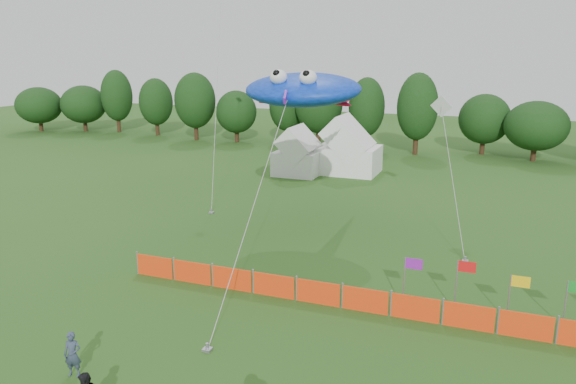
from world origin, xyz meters
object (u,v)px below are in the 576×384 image
(stingray_kite, at_px, (306,89))
(spectator_a, at_px, (73,354))
(tent_right, at_px, (348,151))
(tent_left, at_px, (299,155))
(barrier_fence, at_px, (341,296))

(stingray_kite, bearing_deg, spectator_a, -94.80)
(spectator_a, bearing_deg, tent_right, 72.58)
(tent_left, height_order, spectator_a, tent_left)
(barrier_fence, height_order, stingray_kite, stingray_kite)
(tent_left, relative_size, tent_right, 0.71)
(tent_left, distance_m, barrier_fence, 25.42)
(tent_left, distance_m, stingray_kite, 15.40)
(tent_right, xyz_separation_m, spectator_a, (-0.03, -33.24, -1.12))
(barrier_fence, bearing_deg, spectator_a, -130.23)
(spectator_a, bearing_deg, tent_left, 79.36)
(spectator_a, distance_m, stingray_kite, 19.60)
(spectator_a, bearing_deg, stingray_kite, 67.82)
(stingray_kite, bearing_deg, tent_left, 111.79)
(tent_right, height_order, stingray_kite, stingray_kite)
(barrier_fence, relative_size, spectator_a, 12.98)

